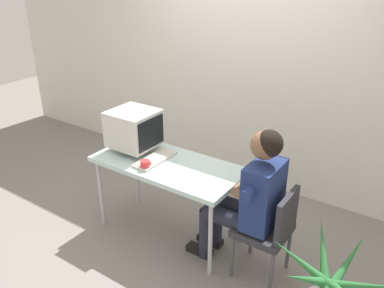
% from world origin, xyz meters
% --- Properties ---
extents(ground_plane, '(12.00, 12.00, 0.00)m').
position_xyz_m(ground_plane, '(0.00, 0.00, 0.00)').
color(ground_plane, gray).
extents(wall_back, '(8.00, 0.10, 3.00)m').
position_xyz_m(wall_back, '(0.30, 1.40, 1.50)').
color(wall_back, silver).
rests_on(wall_back, ground_plane).
extents(desk, '(1.35, 0.63, 0.75)m').
position_xyz_m(desk, '(0.00, 0.00, 0.70)').
color(desk, '#B7B7BC').
rests_on(desk, ground_plane).
extents(crt_monitor, '(0.42, 0.39, 0.39)m').
position_xyz_m(crt_monitor, '(-0.41, 0.04, 0.97)').
color(crt_monitor, silver).
rests_on(crt_monitor, desk).
extents(keyboard, '(0.17, 0.44, 0.03)m').
position_xyz_m(keyboard, '(-0.12, -0.03, 0.77)').
color(keyboard, silver).
rests_on(keyboard, desk).
extents(office_chair, '(0.40, 0.40, 0.81)m').
position_xyz_m(office_chair, '(1.00, 0.00, 0.47)').
color(office_chair, '#4C4C51').
rests_on(office_chair, ground_plane).
extents(person_seated, '(0.75, 0.57, 1.28)m').
position_xyz_m(person_seated, '(0.81, 0.00, 0.70)').
color(person_seated, navy).
rests_on(person_seated, ground_plane).
extents(desk_mug, '(0.08, 0.09, 0.08)m').
position_xyz_m(desk_mug, '(-0.08, -0.20, 0.80)').
color(desk_mug, red).
rests_on(desk_mug, desk).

